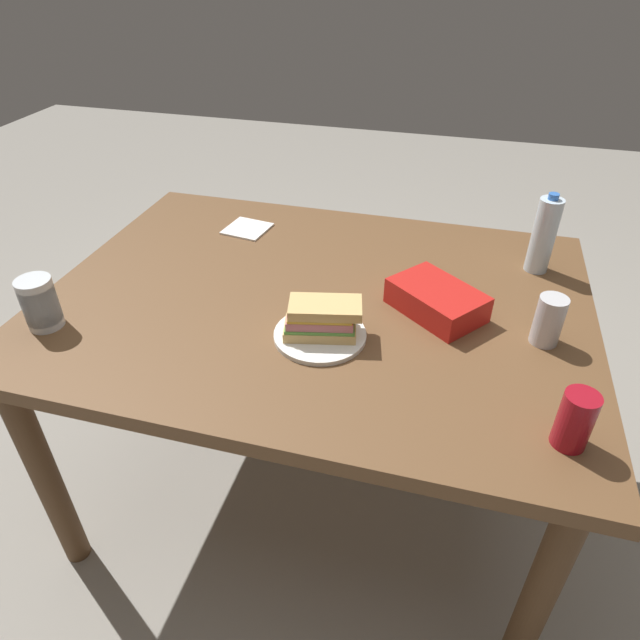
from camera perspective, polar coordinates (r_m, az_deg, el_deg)
ground_plane at (r=2.01m, az=-0.30°, el=-16.06°), size 8.00×8.00×0.00m
dining_table at (r=1.54m, az=-0.38°, el=-0.32°), size 1.43×1.07×0.76m
paper_plate at (r=1.33m, az=0.00°, el=-1.54°), size 0.22×0.22×0.01m
sandwich at (r=1.31m, az=0.17°, el=0.14°), size 0.20×0.13×0.08m
soda_can_red at (r=1.15m, az=24.69°, el=-9.31°), size 0.07×0.07×0.12m
chip_bag at (r=1.44m, az=11.87°, el=2.02°), size 0.27×0.26×0.07m
water_bottle_tall at (r=1.67m, az=21.96°, el=8.07°), size 0.06×0.06×0.23m
plastic_cup_stack at (r=1.50m, az=-26.79°, el=1.56°), size 0.08×0.08×0.13m
soda_can_silver at (r=1.39m, az=22.40°, el=-0.04°), size 0.07×0.07×0.12m
paper_napkin at (r=1.84m, az=-7.47°, el=9.27°), size 0.15×0.15×0.01m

